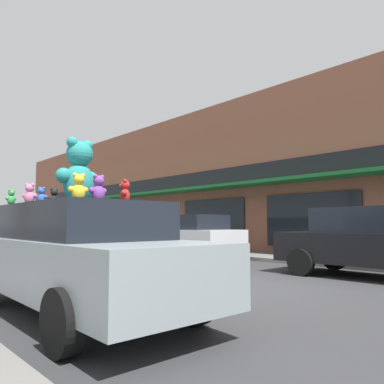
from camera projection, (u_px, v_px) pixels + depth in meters
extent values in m
plane|color=#333335|center=(230.00, 287.00, 7.47)|extent=(260.00, 260.00, 0.00)
cube|color=slate|center=(356.00, 263.00, 11.36)|extent=(2.35, 90.00, 0.12)
cube|color=brown|center=(253.00, 189.00, 23.78)|extent=(12.58, 40.29, 6.93)
cube|color=#19662D|center=(170.00, 192.00, 19.09)|extent=(1.15, 33.84, 0.12)
cube|color=black|center=(177.00, 182.00, 19.49)|extent=(0.08, 32.23, 0.70)
cube|color=black|center=(310.00, 220.00, 13.80)|extent=(0.06, 3.83, 2.00)
cube|color=black|center=(212.00, 221.00, 17.48)|extent=(0.06, 3.83, 2.00)
cube|color=black|center=(148.00, 221.00, 21.16)|extent=(0.06, 3.83, 2.00)
cube|color=black|center=(104.00, 222.00, 24.85)|extent=(0.06, 3.83, 2.00)
cube|color=black|center=(70.00, 222.00, 28.53)|extent=(0.06, 3.83, 2.00)
cube|color=black|center=(44.00, 222.00, 32.21)|extent=(0.06, 3.83, 2.00)
cube|color=#8C999E|center=(79.00, 265.00, 5.21)|extent=(1.79, 4.74, 0.72)
cube|color=black|center=(80.00, 221.00, 5.26)|extent=(1.55, 2.62, 0.49)
cylinder|color=black|center=(87.00, 275.00, 6.82)|extent=(0.21, 0.66, 0.65)
cylinder|color=black|center=(62.00, 322.00, 3.54)|extent=(0.21, 0.66, 0.65)
cylinder|color=black|center=(194.00, 299.00, 4.65)|extent=(0.21, 0.66, 0.65)
ellipsoid|color=teal|center=(79.00, 184.00, 5.57)|extent=(0.56, 0.50, 0.62)
sphere|color=teal|center=(80.00, 154.00, 5.61)|extent=(0.47, 0.47, 0.39)
sphere|color=teal|center=(87.00, 146.00, 5.74)|extent=(0.20, 0.20, 0.16)
sphere|color=teal|center=(72.00, 142.00, 5.50)|extent=(0.20, 0.20, 0.16)
sphere|color=#47CDC6|center=(72.00, 157.00, 5.70)|extent=(0.18, 0.18, 0.15)
sphere|color=teal|center=(90.00, 179.00, 5.80)|extent=(0.27, 0.27, 0.23)
sphere|color=teal|center=(64.00, 175.00, 5.39)|extent=(0.27, 0.27, 0.23)
ellipsoid|color=green|center=(11.00, 200.00, 5.60)|extent=(0.14, 0.13, 0.15)
sphere|color=green|center=(11.00, 193.00, 5.61)|extent=(0.12, 0.12, 0.09)
sphere|color=green|center=(14.00, 191.00, 5.65)|extent=(0.05, 0.05, 0.04)
sphere|color=green|center=(9.00, 190.00, 5.59)|extent=(0.05, 0.05, 0.04)
sphere|color=#5ADA6D|center=(10.00, 193.00, 5.63)|extent=(0.05, 0.05, 0.04)
sphere|color=green|center=(14.00, 199.00, 5.66)|extent=(0.07, 0.07, 0.05)
sphere|color=green|center=(7.00, 198.00, 5.56)|extent=(0.07, 0.07, 0.05)
ellipsoid|color=yellow|center=(78.00, 193.00, 4.70)|extent=(0.18, 0.15, 0.22)
sphere|color=yellow|center=(79.00, 180.00, 4.71)|extent=(0.15, 0.15, 0.14)
sphere|color=yellow|center=(83.00, 176.00, 4.75)|extent=(0.06, 0.06, 0.06)
sphere|color=yellow|center=(75.00, 175.00, 4.69)|extent=(0.06, 0.06, 0.06)
sphere|color=#FFFF4D|center=(77.00, 181.00, 4.76)|extent=(0.06, 0.06, 0.05)
sphere|color=yellow|center=(85.00, 190.00, 4.77)|extent=(0.09, 0.09, 0.08)
sphere|color=yellow|center=(71.00, 189.00, 4.66)|extent=(0.09, 0.09, 0.08)
ellipsoid|color=pink|center=(29.00, 198.00, 5.43)|extent=(0.19, 0.19, 0.19)
sphere|color=pink|center=(30.00, 188.00, 5.44)|extent=(0.17, 0.17, 0.12)
sphere|color=pink|center=(33.00, 185.00, 5.44)|extent=(0.07, 0.07, 0.05)
sphere|color=pink|center=(27.00, 185.00, 5.45)|extent=(0.07, 0.07, 0.05)
sphere|color=#FFA3DA|center=(32.00, 189.00, 5.49)|extent=(0.07, 0.07, 0.05)
sphere|color=pink|center=(35.00, 196.00, 5.43)|extent=(0.10, 0.10, 0.07)
sphere|color=pink|center=(25.00, 196.00, 5.45)|extent=(0.10, 0.10, 0.07)
ellipsoid|color=red|center=(125.00, 196.00, 5.13)|extent=(0.20, 0.20, 0.21)
sphere|color=red|center=(125.00, 185.00, 5.14)|extent=(0.18, 0.18, 0.13)
sphere|color=red|center=(125.00, 182.00, 5.20)|extent=(0.08, 0.08, 0.05)
sphere|color=red|center=(125.00, 181.00, 5.10)|extent=(0.08, 0.08, 0.05)
sphere|color=#FF4741|center=(121.00, 186.00, 5.13)|extent=(0.07, 0.07, 0.05)
sphere|color=red|center=(124.00, 194.00, 5.21)|extent=(0.10, 0.10, 0.08)
sphere|color=red|center=(124.00, 193.00, 5.05)|extent=(0.10, 0.10, 0.08)
ellipsoid|color=blue|center=(41.00, 199.00, 5.31)|extent=(0.15, 0.15, 0.15)
sphere|color=blue|center=(42.00, 191.00, 5.32)|extent=(0.13, 0.13, 0.10)
sphere|color=blue|center=(44.00, 188.00, 5.31)|extent=(0.06, 0.06, 0.04)
sphere|color=blue|center=(40.00, 188.00, 5.33)|extent=(0.06, 0.06, 0.04)
sphere|color=#548DFF|center=(43.00, 192.00, 5.36)|extent=(0.05, 0.05, 0.04)
sphere|color=blue|center=(46.00, 197.00, 5.31)|extent=(0.08, 0.08, 0.06)
sphere|color=blue|center=(38.00, 197.00, 5.33)|extent=(0.08, 0.08, 0.06)
ellipsoid|color=black|center=(54.00, 200.00, 5.81)|extent=(0.13, 0.11, 0.17)
sphere|color=black|center=(54.00, 192.00, 5.82)|extent=(0.11, 0.11, 0.11)
sphere|color=black|center=(57.00, 190.00, 5.85)|extent=(0.05, 0.05, 0.05)
sphere|color=black|center=(52.00, 189.00, 5.80)|extent=(0.05, 0.05, 0.05)
sphere|color=#3A3A3D|center=(53.00, 193.00, 5.86)|extent=(0.04, 0.04, 0.04)
sphere|color=black|center=(58.00, 199.00, 5.87)|extent=(0.06, 0.06, 0.06)
sphere|color=black|center=(49.00, 198.00, 5.78)|extent=(0.06, 0.06, 0.06)
ellipsoid|color=purple|center=(98.00, 194.00, 4.91)|extent=(0.20, 0.17, 0.23)
sphere|color=purple|center=(99.00, 181.00, 4.92)|extent=(0.16, 0.16, 0.15)
sphere|color=purple|center=(102.00, 177.00, 4.97)|extent=(0.07, 0.07, 0.06)
sphere|color=purple|center=(95.00, 176.00, 4.89)|extent=(0.07, 0.07, 0.06)
sphere|color=#BA67ED|center=(96.00, 182.00, 4.96)|extent=(0.06, 0.06, 0.06)
sphere|color=purple|center=(104.00, 191.00, 4.99)|extent=(0.10, 0.10, 0.08)
sphere|color=purple|center=(92.00, 190.00, 4.85)|extent=(0.10, 0.10, 0.08)
cube|color=black|center=(368.00, 248.00, 8.76)|extent=(1.75, 4.08, 0.72)
cube|color=black|center=(367.00, 220.00, 8.82)|extent=(1.54, 2.16, 0.60)
cylinder|color=black|center=(301.00, 262.00, 9.08)|extent=(0.20, 0.65, 0.65)
cylinder|color=black|center=(334.00, 258.00, 10.24)|extent=(0.20, 0.65, 0.65)
cube|color=silver|center=(183.00, 239.00, 13.56)|extent=(1.82, 4.54, 0.73)
cube|color=black|center=(183.00, 222.00, 13.61)|extent=(1.60, 3.14, 0.51)
cylinder|color=black|center=(140.00, 249.00, 13.95)|extent=(0.20, 0.65, 0.65)
cylinder|color=black|center=(177.00, 247.00, 15.16)|extent=(0.20, 0.65, 0.65)
cylinder|color=black|center=(191.00, 253.00, 11.89)|extent=(0.20, 0.65, 0.65)
cylinder|color=black|center=(229.00, 251.00, 13.10)|extent=(0.20, 0.65, 0.65)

